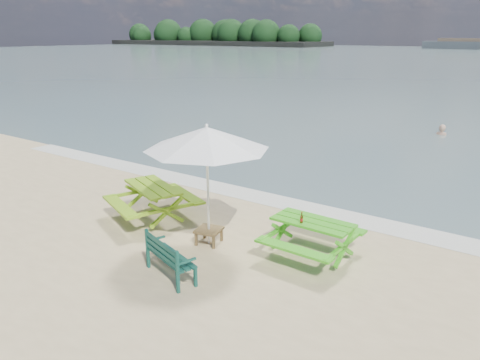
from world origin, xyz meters
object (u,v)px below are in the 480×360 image
Objects in this scene: picnic_table_left at (153,203)px; beer_bottle at (302,219)px; patio_umbrella at (207,138)px; park_bench at (171,265)px; swimmer at (440,143)px; picnic_table_right at (312,239)px; side_table at (209,236)px.

beer_bottle reaches higher than picnic_table_left.
beer_bottle is (1.95, 0.52, -1.48)m from patio_umbrella.
picnic_table_left is 1.89× the size of park_bench.
patio_umbrella is 1.81× the size of swimmer.
picnic_table_left is at bearing 141.42° from park_bench.
park_bench is at bearing -38.58° from picnic_table_left.
beer_bottle reaches higher than park_bench.
picnic_table_left is 4.10m from picnic_table_right.
swimmer is (-0.73, 14.17, -0.76)m from picnic_table_right.
park_bench is at bearing -127.38° from picnic_table_right.
patio_umbrella is (-0.34, 1.54, 2.09)m from park_bench.
picnic_table_right is 2.22m from side_table.
side_table is at bearing 102.54° from park_bench.
picnic_table_right is 0.59× the size of patio_umbrella.
patio_umbrella is at bearing -95.21° from swimmer.
side_table is 0.36× the size of swimmer.
park_bench is at bearing -77.46° from patio_umbrella.
swimmer is (3.35, 14.59, -0.80)m from picnic_table_left.
picnic_table_right reaches higher than park_bench.
swimmer is (1.36, 14.91, -0.57)m from side_table.
park_bench is at bearing -93.54° from swimmer.
patio_umbrella is at bearing 102.54° from park_bench.
picnic_table_left is 3.97m from beer_bottle.
picnic_table_left is 3.00m from park_bench.
park_bench is 2.68m from beer_bottle.
beer_bottle is at bearing -87.66° from swimmer.
side_table is 2.12m from beer_bottle.
picnic_table_left is at bearing 170.70° from side_table.
patio_umbrella is 13.80× the size of beer_bottle.
patio_umbrella is at bearing -9.30° from picnic_table_left.
picnic_table_right reaches higher than side_table.
patio_umbrella reaches higher than park_bench.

